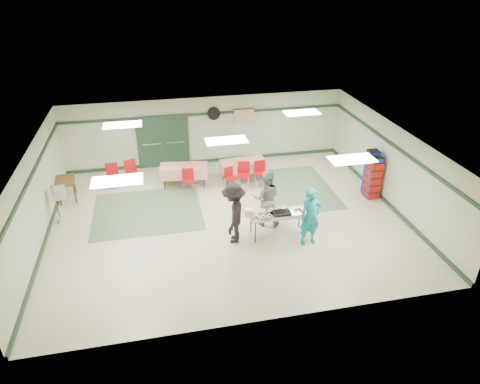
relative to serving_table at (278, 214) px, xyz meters
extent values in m
plane|color=beige|center=(-1.31, 1.20, -0.71)|extent=(11.00, 11.00, 0.00)
plane|color=white|center=(-1.31, 1.20, 1.99)|extent=(11.00, 11.00, 0.00)
plane|color=beige|center=(-1.31, 5.70, 0.64)|extent=(11.00, 0.00, 11.00)
plane|color=beige|center=(-1.31, -3.30, 0.64)|extent=(11.00, 0.00, 11.00)
plane|color=beige|center=(-6.81, 1.20, 0.64)|extent=(0.00, 9.00, 9.00)
plane|color=beige|center=(4.19, 1.20, 0.64)|extent=(0.00, 9.00, 9.00)
cube|color=#1F3A26|center=(-1.31, 5.67, 1.34)|extent=(11.00, 0.06, 0.10)
cube|color=#1F3A26|center=(-1.31, 5.67, -0.65)|extent=(11.00, 0.06, 0.12)
cube|color=#1F3A26|center=(-6.78, 1.20, 1.34)|extent=(0.06, 9.00, 0.10)
cube|color=#1F3A26|center=(-6.78, 1.20, -0.65)|extent=(0.06, 9.00, 0.12)
cube|color=#1F3A26|center=(4.16, 1.20, 1.34)|extent=(0.06, 9.00, 0.10)
cube|color=#1F3A26|center=(4.16, 1.20, -0.65)|extent=(0.06, 9.00, 0.12)
cube|color=slate|center=(-3.81, 2.20, -0.71)|extent=(3.50, 3.00, 0.01)
cube|color=slate|center=(1.49, 2.70, -0.71)|extent=(2.50, 3.50, 0.01)
cube|color=gray|center=(-3.51, 5.64, 0.34)|extent=(0.90, 0.06, 2.10)
cube|color=gray|center=(-2.56, 5.64, 0.34)|extent=(0.90, 0.06, 2.10)
cube|color=#1F3A26|center=(-3.04, 5.62, 0.34)|extent=(2.00, 0.03, 2.15)
cylinder|color=black|center=(-1.01, 5.64, 1.34)|extent=(0.50, 0.10, 0.50)
cube|color=tan|center=(0.19, 5.64, 1.14)|extent=(0.80, 0.02, 0.60)
cube|color=#A3A39E|center=(0.00, 0.00, 0.03)|extent=(1.77, 0.72, 0.04)
cylinder|color=black|center=(-0.76, -0.28, -0.35)|extent=(0.04, 0.04, 0.72)
cylinder|color=black|center=(0.76, -0.29, -0.35)|extent=(0.04, 0.04, 0.72)
cylinder|color=black|center=(-0.76, 0.29, -0.35)|extent=(0.04, 0.04, 0.72)
cylinder|color=black|center=(0.76, 0.28, -0.35)|extent=(0.04, 0.04, 0.72)
cube|color=silver|center=(0.60, -0.08, 0.06)|extent=(0.57, 0.44, 0.02)
cube|color=silver|center=(-0.04, 0.07, 0.06)|extent=(0.60, 0.46, 0.02)
cube|color=silver|center=(-0.49, -0.18, 0.06)|extent=(0.60, 0.45, 0.02)
cube|color=black|center=(0.07, -0.07, 0.09)|extent=(0.52, 0.33, 0.08)
cube|color=white|center=(-0.89, 0.03, 0.16)|extent=(0.24, 0.22, 0.22)
imported|color=teal|center=(0.76, -0.58, 0.17)|extent=(0.69, 0.50, 1.76)
imported|color=gray|center=(-0.20, 0.69, 0.20)|extent=(1.04, 0.91, 1.82)
imported|color=black|center=(-1.34, -0.01, 0.21)|extent=(1.02, 1.34, 1.84)
cube|color=red|center=(-0.22, 3.86, 0.03)|extent=(1.72, 0.87, 0.05)
cube|color=red|center=(-0.22, 3.86, -0.16)|extent=(1.72, 0.89, 0.40)
cylinder|color=black|center=(-0.89, 3.52, -0.35)|extent=(0.04, 0.04, 0.72)
cylinder|color=black|center=(0.49, 3.65, -0.35)|extent=(0.04, 0.04, 0.72)
cylinder|color=black|center=(-0.94, 4.07, -0.35)|extent=(0.04, 0.04, 0.72)
cylinder|color=black|center=(0.44, 4.20, -0.35)|extent=(0.04, 0.04, 0.72)
cube|color=red|center=(-2.42, 3.86, 0.03)|extent=(1.79, 0.96, 0.05)
cube|color=red|center=(-2.42, 3.86, -0.16)|extent=(1.79, 0.98, 0.40)
cylinder|color=black|center=(-3.17, 3.67, -0.35)|extent=(0.04, 0.04, 0.72)
cylinder|color=black|center=(-1.76, 3.48, -0.35)|extent=(0.04, 0.04, 0.72)
cylinder|color=black|center=(-3.09, 4.24, -0.35)|extent=(0.04, 0.04, 0.72)
cylinder|color=black|center=(-1.68, 4.04, -0.35)|extent=(0.04, 0.04, 0.72)
cube|color=#AC0D17|center=(-0.35, 3.21, -0.23)|extent=(0.53, 0.53, 0.04)
cube|color=#AC0D17|center=(-0.30, 3.40, 0.01)|extent=(0.44, 0.15, 0.44)
cylinder|color=silver|center=(-0.57, 3.08, -0.48)|extent=(0.02, 0.02, 0.46)
cylinder|color=silver|center=(-0.23, 2.99, -0.48)|extent=(0.02, 0.02, 0.46)
cylinder|color=silver|center=(-0.48, 3.42, -0.48)|extent=(0.02, 0.02, 0.46)
cylinder|color=silver|center=(-0.14, 3.33, -0.48)|extent=(0.02, 0.02, 0.46)
cube|color=#AC0D17|center=(-0.81, 3.21, -0.31)|extent=(0.48, 0.48, 0.04)
cube|color=#AC0D17|center=(-0.87, 3.36, -0.10)|extent=(0.36, 0.17, 0.37)
cylinder|color=silver|center=(-0.90, 3.02, -0.52)|extent=(0.02, 0.02, 0.39)
cylinder|color=silver|center=(-0.62, 3.12, -0.52)|extent=(0.02, 0.02, 0.39)
cylinder|color=silver|center=(-1.00, 3.29, -0.52)|extent=(0.02, 0.02, 0.39)
cylinder|color=silver|center=(-0.73, 3.40, -0.52)|extent=(0.02, 0.02, 0.39)
cube|color=#AC0D17|center=(0.32, 3.21, -0.24)|extent=(0.50, 0.50, 0.04)
cube|color=#AC0D17|center=(0.29, 3.40, 0.00)|extent=(0.43, 0.11, 0.43)
cylinder|color=silver|center=(0.18, 3.01, -0.49)|extent=(0.02, 0.02, 0.45)
cylinder|color=silver|center=(0.52, 3.07, -0.49)|extent=(0.02, 0.02, 0.45)
cylinder|color=silver|center=(0.12, 3.35, -0.49)|extent=(0.02, 0.02, 0.45)
cylinder|color=silver|center=(0.46, 3.41, -0.49)|extent=(0.02, 0.02, 0.45)
cube|color=#AC0D17|center=(-2.34, 3.21, -0.27)|extent=(0.43, 0.43, 0.04)
cube|color=#AC0D17|center=(-2.33, 3.39, -0.04)|extent=(0.41, 0.07, 0.41)
cylinder|color=silver|center=(-2.51, 3.06, -0.50)|extent=(0.02, 0.02, 0.43)
cylinder|color=silver|center=(-2.19, 3.04, -0.50)|extent=(0.02, 0.02, 0.43)
cylinder|color=silver|center=(-2.49, 3.38, -0.50)|extent=(0.02, 0.02, 0.43)
cylinder|color=silver|center=(-2.17, 3.36, -0.50)|extent=(0.02, 0.02, 0.43)
cube|color=#AC0D17|center=(-4.27, 4.26, -0.24)|extent=(0.54, 0.54, 0.04)
cube|color=#AC0D17|center=(-4.33, 4.44, 0.00)|extent=(0.42, 0.16, 0.43)
cylinder|color=silver|center=(-4.39, 4.04, -0.49)|extent=(0.02, 0.02, 0.45)
cylinder|color=silver|center=(-4.06, 4.14, -0.49)|extent=(0.02, 0.02, 0.45)
cylinder|color=silver|center=(-4.49, 4.37, -0.49)|extent=(0.02, 0.02, 0.45)
cylinder|color=silver|center=(-4.16, 4.47, -0.49)|extent=(0.02, 0.02, 0.45)
cube|color=#AC0D17|center=(-4.95, 4.06, -0.24)|extent=(0.46, 0.46, 0.04)
cube|color=#AC0D17|center=(-4.97, 4.25, 0.00)|extent=(0.44, 0.07, 0.43)
cylinder|color=silver|center=(-5.12, 3.87, -0.49)|extent=(0.02, 0.02, 0.46)
cylinder|color=silver|center=(-4.77, 3.90, -0.49)|extent=(0.02, 0.02, 0.46)
cylinder|color=silver|center=(-5.14, 4.22, -0.49)|extent=(0.02, 0.02, 0.46)
cylinder|color=silver|center=(-4.79, 4.24, -0.49)|extent=(0.02, 0.02, 0.46)
cube|color=navy|center=(3.84, 1.60, 0.05)|extent=(0.44, 0.44, 1.54)
cube|color=#A51D10|center=(3.84, 1.57, -0.02)|extent=(0.44, 0.44, 1.38)
cube|color=navy|center=(3.84, 1.82, 0.11)|extent=(0.39, 0.39, 1.66)
cube|color=brown|center=(-6.46, 3.60, 0.01)|extent=(0.74, 1.02, 0.05)
cube|color=brown|center=(-6.65, 3.18, -0.36)|extent=(0.05, 0.05, 0.70)
cube|color=brown|center=(-6.16, 3.25, -0.36)|extent=(0.05, 0.05, 0.70)
cube|color=brown|center=(-6.76, 3.95, -0.36)|extent=(0.05, 0.05, 0.70)
cube|color=brown|center=(-6.28, 4.02, -0.36)|extent=(0.05, 0.05, 0.70)
cube|color=#ABABA6|center=(-6.46, 2.33, 0.20)|extent=(0.48, 0.44, 0.34)
cylinder|color=brown|center=(-6.54, 2.17, -0.03)|extent=(0.08, 0.21, 1.32)
camera|label=1|loc=(-3.32, -10.26, 6.57)|focal=32.00mm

